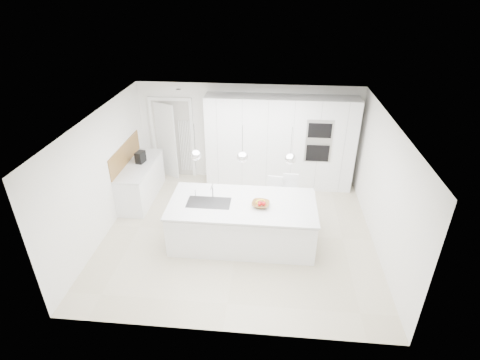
# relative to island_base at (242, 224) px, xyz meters

# --- Properties ---
(floor) EXTENTS (5.50, 5.50, 0.00)m
(floor) POSITION_rel_island_base_xyz_m (-0.10, 0.30, -0.43)
(floor) COLOR beige
(floor) RESTS_ON ground
(wall_back) EXTENTS (5.50, 0.00, 5.50)m
(wall_back) POSITION_rel_island_base_xyz_m (-0.10, 2.80, 0.82)
(wall_back) COLOR white
(wall_back) RESTS_ON ground
(wall_left) EXTENTS (0.00, 5.00, 5.00)m
(wall_left) POSITION_rel_island_base_xyz_m (-2.85, 0.30, 0.82)
(wall_left) COLOR white
(wall_left) RESTS_ON ground
(ceiling) EXTENTS (5.50, 5.50, 0.00)m
(ceiling) POSITION_rel_island_base_xyz_m (-0.10, 0.30, 2.07)
(ceiling) COLOR white
(ceiling) RESTS_ON wall_back
(tall_cabinets) EXTENTS (3.60, 0.60, 2.30)m
(tall_cabinets) POSITION_rel_island_base_xyz_m (0.70, 2.50, 0.72)
(tall_cabinets) COLOR white
(tall_cabinets) RESTS_ON floor
(oven_stack) EXTENTS (0.62, 0.04, 1.05)m
(oven_stack) POSITION_rel_island_base_xyz_m (1.60, 2.19, 0.92)
(oven_stack) COLOR #A5A5A8
(oven_stack) RESTS_ON tall_cabinets
(doorway_frame) EXTENTS (1.11, 0.08, 2.13)m
(doorway_frame) POSITION_rel_island_base_xyz_m (-2.05, 2.77, 0.59)
(doorway_frame) COLOR white
(doorway_frame) RESTS_ON floor
(hallway_door) EXTENTS (0.76, 0.38, 2.00)m
(hallway_door) POSITION_rel_island_base_xyz_m (-2.30, 2.72, 0.57)
(hallway_door) COLOR white
(hallway_door) RESTS_ON floor
(radiator) EXTENTS (0.32, 0.04, 1.40)m
(radiator) POSITION_rel_island_base_xyz_m (-1.73, 2.76, 0.42)
(radiator) COLOR white
(radiator) RESTS_ON floor
(left_base_cabinets) EXTENTS (0.60, 1.80, 0.86)m
(left_base_cabinets) POSITION_rel_island_base_xyz_m (-2.55, 1.50, 0.00)
(left_base_cabinets) COLOR white
(left_base_cabinets) RESTS_ON floor
(left_worktop) EXTENTS (0.62, 1.82, 0.04)m
(left_worktop) POSITION_rel_island_base_xyz_m (-2.55, 1.50, 0.45)
(left_worktop) COLOR silver
(left_worktop) RESTS_ON left_base_cabinets
(oak_backsplash) EXTENTS (0.02, 1.80, 0.50)m
(oak_backsplash) POSITION_rel_island_base_xyz_m (-2.84, 1.50, 0.72)
(oak_backsplash) COLOR olive
(oak_backsplash) RESTS_ON wall_left
(island_base) EXTENTS (2.80, 1.20, 0.86)m
(island_base) POSITION_rel_island_base_xyz_m (0.00, 0.00, 0.00)
(island_base) COLOR white
(island_base) RESTS_ON floor
(island_worktop) EXTENTS (2.84, 1.40, 0.04)m
(island_worktop) POSITION_rel_island_base_xyz_m (0.00, 0.05, 0.45)
(island_worktop) COLOR silver
(island_worktop) RESTS_ON island_base
(island_sink) EXTENTS (0.84, 0.44, 0.18)m
(island_sink) POSITION_rel_island_base_xyz_m (-0.65, -0.00, 0.39)
(island_sink) COLOR #3F3F42
(island_sink) RESTS_ON island_worktop
(island_tap) EXTENTS (0.02, 0.02, 0.30)m
(island_tap) POSITION_rel_island_base_xyz_m (-0.60, 0.20, 0.62)
(island_tap) COLOR white
(island_tap) RESTS_ON island_worktop
(pendant_left) EXTENTS (0.20, 0.20, 0.20)m
(pendant_left) POSITION_rel_island_base_xyz_m (-0.85, -0.00, 1.47)
(pendant_left) COLOR white
(pendant_left) RESTS_ON ceiling
(pendant_mid) EXTENTS (0.20, 0.20, 0.20)m
(pendant_mid) POSITION_rel_island_base_xyz_m (-0.00, -0.00, 1.47)
(pendant_mid) COLOR white
(pendant_mid) RESTS_ON ceiling
(pendant_right) EXTENTS (0.20, 0.20, 0.20)m
(pendant_right) POSITION_rel_island_base_xyz_m (0.85, -0.00, 1.47)
(pendant_right) COLOR white
(pendant_right) RESTS_ON ceiling
(fruit_bowl) EXTENTS (0.38, 0.38, 0.08)m
(fruit_bowl) POSITION_rel_island_base_xyz_m (0.35, -0.03, 0.51)
(fruit_bowl) COLOR olive
(fruit_bowl) RESTS_ON island_worktop
(espresso_machine) EXTENTS (0.21, 0.28, 0.27)m
(espresso_machine) POSITION_rel_island_base_xyz_m (-2.53, 1.61, 0.60)
(espresso_machine) COLOR black
(espresso_machine) RESTS_ON left_worktop
(bar_stool_left) EXTENTS (0.38, 0.49, 1.00)m
(bar_stool_left) POSITION_rel_island_base_xyz_m (0.62, 0.87, 0.07)
(bar_stool_left) COLOR white
(bar_stool_left) RESTS_ON floor
(bar_stool_right) EXTENTS (0.34, 0.48, 1.03)m
(bar_stool_right) POSITION_rel_island_base_xyz_m (0.95, 0.94, 0.09)
(bar_stool_right) COLOR white
(bar_stool_right) RESTS_ON floor
(apple_a) EXTENTS (0.09, 0.09, 0.09)m
(apple_a) POSITION_rel_island_base_xyz_m (0.41, -0.05, 0.54)
(apple_a) COLOR red
(apple_a) RESTS_ON fruit_bowl
(apple_b) EXTENTS (0.08, 0.08, 0.08)m
(apple_b) POSITION_rel_island_base_xyz_m (0.33, -0.07, 0.54)
(apple_b) COLOR red
(apple_b) RESTS_ON fruit_bowl
(apple_c) EXTENTS (0.07, 0.07, 0.07)m
(apple_c) POSITION_rel_island_base_xyz_m (0.34, -0.01, 0.53)
(apple_c) COLOR red
(apple_c) RESTS_ON fruit_bowl
(banana_bunch) EXTENTS (0.22, 0.16, 0.19)m
(banana_bunch) POSITION_rel_island_base_xyz_m (0.35, -0.05, 0.58)
(banana_bunch) COLOR yellow
(banana_bunch) RESTS_ON fruit_bowl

